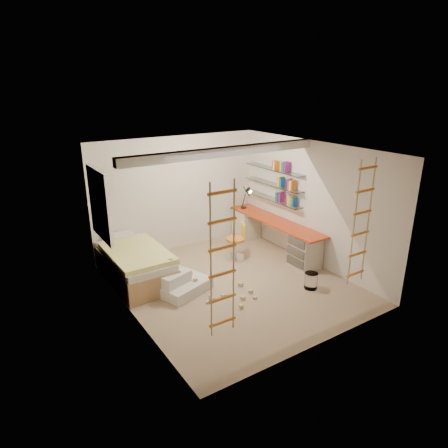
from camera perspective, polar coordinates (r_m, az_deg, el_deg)
floor at (r=7.81m, az=1.21°, el=-8.60°), size 4.50×4.50×0.00m
ceiling_beam at (r=7.23m, az=0.00°, el=10.29°), size 4.00×0.18×0.16m
window_frame at (r=7.74m, az=-17.35°, el=2.64°), size 0.06×1.15×1.35m
window_blind at (r=7.75m, az=-17.07°, el=2.69°), size 0.02×1.00×1.20m
rope_ladder_left at (r=5.16m, az=-0.22°, el=-5.31°), size 0.41×0.04×2.13m
rope_ladder_right at (r=6.90m, az=19.02°, el=0.11°), size 0.41×0.04×2.13m
waste_bin at (r=7.78m, az=12.33°, el=-7.92°), size 0.25×0.25×0.31m
desk at (r=9.22m, az=7.08°, el=-1.45°), size 0.56×2.80×0.75m
shelves at (r=9.18m, az=7.04°, el=5.64°), size 0.25×1.80×0.71m
bed at (r=8.05m, az=-12.58°, el=-5.57°), size 1.02×2.00×0.69m
task_lamp at (r=9.68m, az=3.42°, el=4.26°), size 0.14×0.36×0.57m
swivel_chair at (r=8.76m, az=1.80°, el=-3.19°), size 0.63×0.63×0.81m
play_platform at (r=7.53m, az=-6.40°, el=-8.43°), size 1.13×1.00×0.42m
toy_blocks at (r=7.33m, az=-1.98°, el=-8.93°), size 1.33×1.28×0.69m
books at (r=9.16m, az=7.06°, el=6.21°), size 0.14×0.70×0.92m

